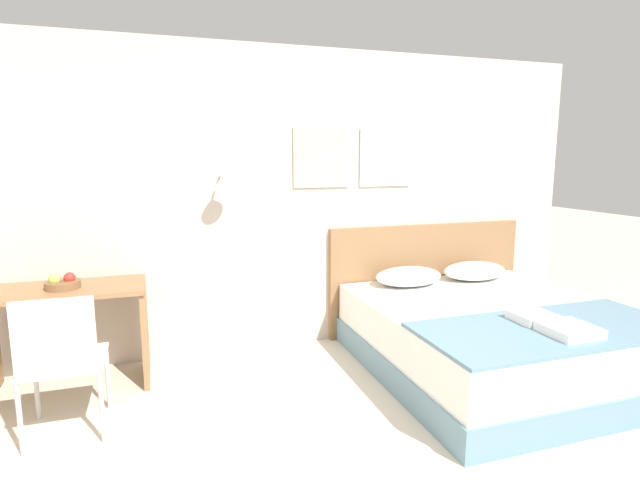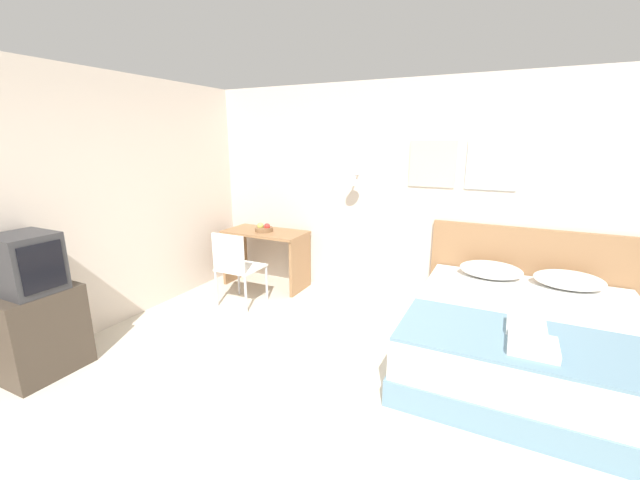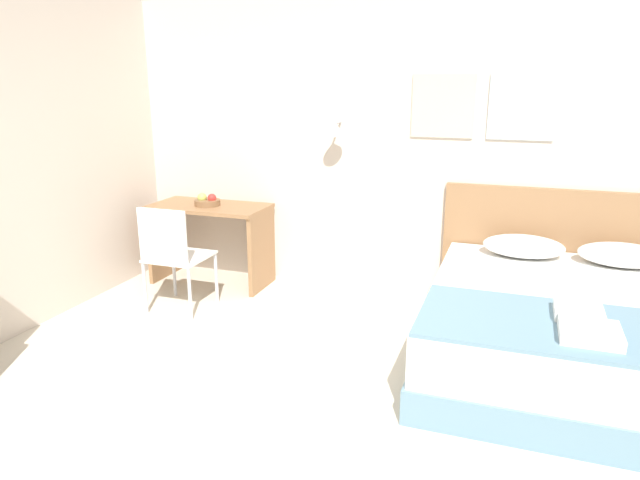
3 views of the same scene
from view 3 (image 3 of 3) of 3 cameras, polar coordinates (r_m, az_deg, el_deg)
ground_plane at (r=3.27m, az=-2.51°, el=-20.08°), size 24.00×24.00×0.00m
wall_back at (r=5.14m, az=8.15°, el=9.04°), size 5.92×0.31×2.65m
bed at (r=4.24m, az=23.99°, el=-8.51°), size 1.92×2.07×0.55m
headboard at (r=5.16m, az=23.53°, el=-1.18°), size 2.04×0.06×1.06m
pillow_left at (r=4.84m, az=19.68°, el=-0.59°), size 0.63×0.41×0.17m
pillow_right at (r=4.90m, az=27.97°, el=-1.32°), size 0.63×0.41×0.17m
throw_blanket at (r=3.58m, az=25.14°, el=-8.08°), size 1.86×0.83×0.02m
folded_towel_near_foot at (r=3.69m, az=24.44°, el=-6.57°), size 0.27×0.26×0.06m
folded_towel_mid_bed at (r=3.43m, az=25.39°, el=-8.37°), size 0.31×0.31×0.06m
desk at (r=5.56m, az=-10.89°, el=1.02°), size 1.11×0.56×0.77m
desk_chair at (r=4.90m, az=-14.60°, el=-1.03°), size 0.47×0.47×0.92m
fruit_bowl at (r=5.48m, az=-11.22°, el=3.82°), size 0.24×0.24×0.12m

